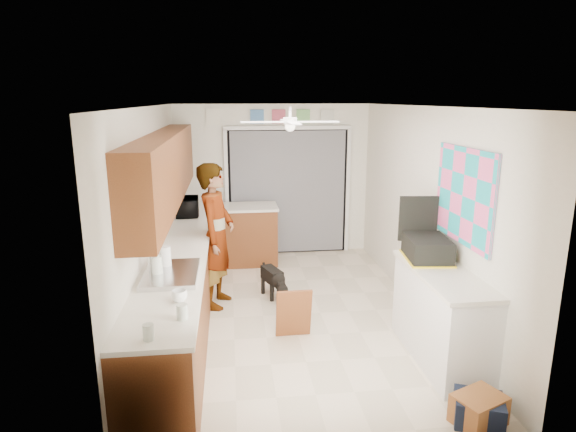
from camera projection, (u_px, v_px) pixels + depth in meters
name	position (u px, v px, depth m)	size (l,w,h in m)	color
floor	(292.00, 314.00, 5.92)	(5.00, 5.00, 0.00)	beige
ceiling	(292.00, 106.00, 5.32)	(5.00, 5.00, 0.00)	white
wall_back	(273.00, 180.00, 8.03)	(3.20, 3.20, 0.00)	white
wall_front	(340.00, 304.00, 3.21)	(3.20, 3.20, 0.00)	white
wall_left	(152.00, 220.00, 5.43)	(5.00, 5.00, 0.00)	white
wall_right	(423.00, 212.00, 5.81)	(5.00, 5.00, 0.00)	white
left_base_cabinets	(183.00, 285.00, 5.66)	(0.60, 4.80, 0.90)	brown
left_countertop	(181.00, 247.00, 5.55)	(0.62, 4.80, 0.04)	white
upper_cabinets	(166.00, 169.00, 5.51)	(0.32, 4.00, 0.80)	brown
sink_basin	(171.00, 275.00, 4.57)	(0.50, 0.76, 0.06)	silver
faucet	(150.00, 266.00, 4.53)	(0.03, 0.03, 0.22)	silver
peninsula_base	(245.00, 236.00, 7.68)	(1.00, 0.60, 0.90)	brown
peninsula_top	(244.00, 207.00, 7.57)	(1.04, 0.64, 0.04)	white
back_opening_recess	(288.00, 192.00, 8.08)	(2.00, 0.06, 2.10)	black
curtain_panel	(288.00, 193.00, 8.04)	(1.90, 0.03, 2.05)	gray
door_trim_left	(227.00, 194.00, 7.93)	(0.06, 0.04, 2.10)	white
door_trim_right	(348.00, 191.00, 8.17)	(0.06, 0.04, 2.10)	white
door_trim_head	(288.00, 128.00, 7.79)	(2.10, 0.04, 0.06)	white
header_frame_1	(257.00, 117.00, 7.72)	(0.22, 0.02, 0.22)	#4579BA
header_frame_2	(279.00, 116.00, 7.76)	(0.22, 0.02, 0.22)	#BA455D
header_frame_3	(303.00, 116.00, 7.81)	(0.22, 0.02, 0.22)	#76BE6C
header_frame_4	(327.00, 116.00, 7.85)	(0.22, 0.02, 0.22)	silver
route66_sign	(213.00, 117.00, 7.64)	(0.22, 0.02, 0.26)	silver
right_counter_base	(441.00, 318.00, 4.81)	(0.50, 1.40, 0.90)	white
right_counter_top	(444.00, 274.00, 4.70)	(0.54, 1.44, 0.04)	white
abstract_painting	(464.00, 196.00, 4.74)	(0.03, 1.15, 0.95)	#FF5DA1
ceiling_fan	(290.00, 122.00, 5.56)	(1.14, 1.14, 0.24)	white
microwave	(187.00, 207.00, 6.91)	(0.47, 0.32, 0.26)	black
soap_bottle	(157.00, 263.00, 4.51)	(0.11, 0.11, 0.28)	silver
cup	(179.00, 296.00, 3.98)	(0.13, 0.13, 0.10)	white
jar_a	(182.00, 312.00, 3.67)	(0.09, 0.09, 0.12)	silver
jar_b	(148.00, 332.00, 3.36)	(0.08, 0.08, 0.12)	silver
paper_towel_roll	(165.00, 258.00, 4.72)	(0.11, 0.11, 0.24)	white
suitcase	(427.00, 248.00, 5.03)	(0.41, 0.55, 0.24)	black
suitcase_rim	(426.00, 258.00, 5.05)	(0.44, 0.58, 0.02)	yellow
suitcase_lid	(418.00, 219.00, 5.25)	(0.42, 0.03, 0.50)	black
cardboard_box	(479.00, 409.00, 3.91)	(0.40, 0.30, 0.25)	#9D5A31
navy_crate	(479.00, 410.00, 3.91)	(0.38, 0.32, 0.23)	black
cabinet_door_panel	(294.00, 313.00, 5.27)	(0.39, 0.03, 0.58)	brown
man	(216.00, 236.00, 6.01)	(0.67, 0.44, 1.83)	white
dog	(272.00, 281.00, 6.41)	(0.24, 0.56, 0.44)	black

